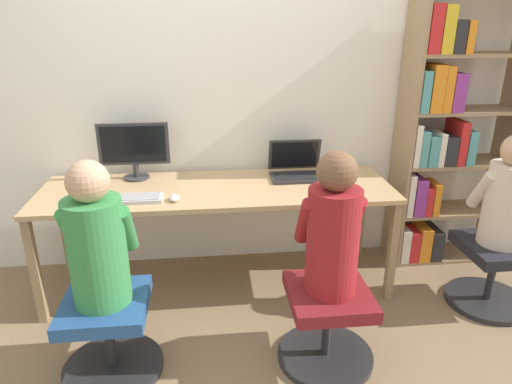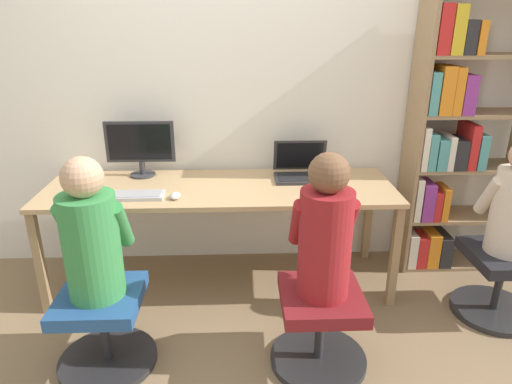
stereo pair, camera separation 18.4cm
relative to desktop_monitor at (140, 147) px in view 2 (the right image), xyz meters
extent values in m
plane|color=#846B4C|center=(0.54, -0.59, -0.93)|extent=(14.00, 14.00, 0.00)
cube|color=white|center=(0.54, 0.18, 0.37)|extent=(10.00, 0.05, 2.60)
cube|color=tan|center=(0.54, -0.24, -0.22)|extent=(2.27, 0.70, 0.03)
cube|color=#9C7D56|center=(-0.55, -0.55, -0.58)|extent=(0.05, 0.05, 0.69)
cube|color=#9C7D56|center=(1.64, -0.55, -0.58)|extent=(0.05, 0.05, 0.69)
cube|color=#9C7D56|center=(-0.55, 0.07, -0.58)|extent=(0.05, 0.05, 0.69)
cube|color=#9C7D56|center=(1.64, 0.07, -0.58)|extent=(0.05, 0.05, 0.69)
cylinder|color=#333338|center=(0.00, 0.00, -0.20)|extent=(0.17, 0.17, 0.01)
cylinder|color=#333338|center=(0.00, 0.00, -0.15)|extent=(0.04, 0.04, 0.09)
cube|color=#333338|center=(0.00, 0.00, 0.03)|extent=(0.47, 0.02, 0.28)
cube|color=black|center=(0.00, -0.01, 0.03)|extent=(0.42, 0.01, 0.24)
cube|color=#2D2D30|center=(1.10, -0.13, -0.20)|extent=(0.37, 0.23, 0.02)
cube|color=black|center=(1.10, -0.13, -0.19)|extent=(0.32, 0.18, 0.00)
cube|color=#2D2D30|center=(1.10, 0.02, -0.08)|extent=(0.37, 0.06, 0.22)
cube|color=black|center=(1.10, 0.01, -0.08)|extent=(0.32, 0.05, 0.19)
cube|color=#B2B2B7|center=(0.00, -0.41, -0.20)|extent=(0.41, 0.15, 0.02)
cube|color=#97979C|center=(0.00, -0.41, -0.18)|extent=(0.38, 0.12, 0.00)
ellipsoid|color=silver|center=(0.28, -0.44, -0.19)|extent=(0.06, 0.10, 0.04)
cylinder|color=#262628|center=(-0.05, -1.03, -0.91)|extent=(0.52, 0.52, 0.04)
cylinder|color=#262628|center=(-0.05, -1.03, -0.72)|extent=(0.05, 0.05, 0.33)
cube|color=#234C84|center=(-0.05, -1.03, -0.52)|extent=(0.42, 0.44, 0.07)
cylinder|color=#262628|center=(1.08, -1.06, -0.91)|extent=(0.52, 0.52, 0.04)
cylinder|color=#262628|center=(1.08, -1.06, -0.72)|extent=(0.05, 0.05, 0.33)
cube|color=maroon|center=(1.08, -1.06, -0.52)|extent=(0.42, 0.44, 0.07)
cylinder|color=#388C47|center=(-0.05, -1.03, -0.22)|extent=(0.27, 0.27, 0.54)
sphere|color=tan|center=(-0.05, -1.03, 0.14)|extent=(0.20, 0.20, 0.20)
cylinder|color=#388C47|center=(-0.18, -0.95, -0.14)|extent=(0.08, 0.22, 0.29)
cylinder|color=#388C47|center=(0.08, -0.95, -0.14)|extent=(0.08, 0.22, 0.29)
cylinder|color=maroon|center=(1.08, -1.06, -0.21)|extent=(0.26, 0.26, 0.55)
sphere|color=brown|center=(1.08, -1.06, 0.15)|extent=(0.20, 0.20, 0.20)
cylinder|color=maroon|center=(0.96, -0.98, -0.13)|extent=(0.07, 0.22, 0.30)
cylinder|color=maroon|center=(1.21, -0.98, -0.13)|extent=(0.07, 0.22, 0.30)
cube|color=#997A56|center=(1.87, -0.02, 0.03)|extent=(0.02, 0.31, 1.91)
cube|color=#997A56|center=(2.26, -0.02, -0.91)|extent=(0.76, 0.30, 0.02)
cube|color=#997A56|center=(2.26, -0.02, -0.54)|extent=(0.76, 0.30, 0.02)
cube|color=#997A56|center=(2.26, -0.02, -0.16)|extent=(0.76, 0.30, 0.02)
cube|color=#997A56|center=(2.26, -0.02, 0.22)|extent=(0.76, 0.30, 0.02)
cube|color=#997A56|center=(2.26, -0.02, 0.59)|extent=(0.76, 0.30, 0.02)
cube|color=silver|center=(1.92, -0.06, -0.77)|extent=(0.06, 0.23, 0.26)
cube|color=red|center=(1.99, -0.08, -0.78)|extent=(0.07, 0.19, 0.24)
cube|color=orange|center=(2.08, -0.08, -0.77)|extent=(0.09, 0.19, 0.26)
cube|color=#262628|center=(2.17, -0.04, -0.79)|extent=(0.09, 0.26, 0.23)
cube|color=silver|center=(1.91, -0.07, -0.37)|extent=(0.04, 0.21, 0.31)
cube|color=#8C338C|center=(1.99, -0.07, -0.39)|extent=(0.08, 0.20, 0.27)
cube|color=red|center=(2.06, -0.06, -0.42)|extent=(0.05, 0.22, 0.21)
cube|color=orange|center=(2.11, -0.08, -0.41)|extent=(0.05, 0.19, 0.24)
cube|color=silver|center=(1.91, -0.07, 0.00)|extent=(0.04, 0.20, 0.29)
cube|color=teal|center=(1.97, -0.08, -0.02)|extent=(0.05, 0.18, 0.25)
cube|color=teal|center=(2.04, -0.06, -0.04)|extent=(0.07, 0.23, 0.21)
cube|color=silver|center=(2.09, -0.06, -0.03)|extent=(0.04, 0.22, 0.23)
cube|color=#262628|center=(2.16, -0.06, -0.05)|extent=(0.09, 0.22, 0.21)
cube|color=red|center=(2.24, -0.05, 0.00)|extent=(0.06, 0.24, 0.31)
cube|color=teal|center=(2.31, -0.07, -0.03)|extent=(0.06, 0.21, 0.24)
cube|color=teal|center=(1.92, -0.05, 0.36)|extent=(0.06, 0.24, 0.27)
cube|color=orange|center=(2.00, -0.06, 0.38)|extent=(0.08, 0.22, 0.31)
cube|color=orange|center=(2.08, -0.04, 0.38)|extent=(0.06, 0.26, 0.30)
cube|color=#8C338C|center=(2.15, -0.08, 0.35)|extent=(0.08, 0.18, 0.25)
cube|color=red|center=(1.93, -0.04, 0.76)|extent=(0.08, 0.26, 0.30)
cube|color=gold|center=(2.02, -0.06, 0.75)|extent=(0.08, 0.22, 0.30)
cube|color=#262628|center=(2.10, -0.06, 0.71)|extent=(0.07, 0.22, 0.21)
cube|color=orange|center=(2.17, -0.07, 0.71)|extent=(0.05, 0.20, 0.20)
cylinder|color=#262628|center=(2.27, -0.67, -0.91)|extent=(0.52, 0.52, 0.04)
cylinder|color=#262628|center=(2.27, -0.67, -0.72)|extent=(0.05, 0.05, 0.33)
cube|color=black|center=(2.27, -0.67, -0.52)|extent=(0.42, 0.44, 0.07)
cylinder|color=beige|center=(2.14, -0.59, -0.16)|extent=(0.07, 0.21, 0.28)
camera|label=1|loc=(0.49, -3.02, 0.82)|focal=32.00mm
camera|label=2|loc=(0.67, -3.03, 0.82)|focal=32.00mm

